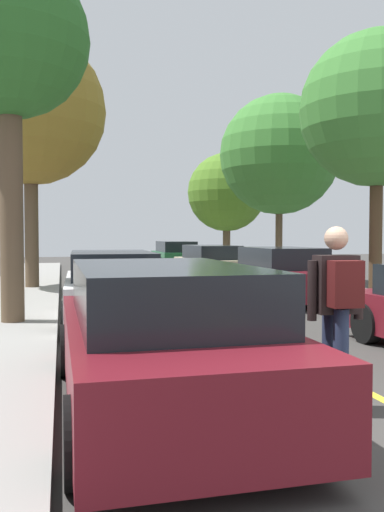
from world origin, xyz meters
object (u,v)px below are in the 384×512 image
parked_car_right_far (210,263)px  parked_car_right_farthest (175,255)px  street_tree_right_nearest (377,110)px  skateboarder (337,302)px  parked_car_left_near (112,287)px  parked_car_right_near (282,275)px  street_tree_right_near (279,155)px  street_tree_right_far (227,193)px  street_tree_left_nearest (9,42)px  skateboard (334,403)px  street_tree_left_near (30,110)px  parked_car_left_nearest (163,337)px

parked_car_right_far → parked_car_right_farthest: parked_car_right_farthest is taller
parked_car_right_far → street_tree_right_nearest: size_ratio=0.66×
parked_car_right_far → skateboarder: skateboarder is taller
parked_car_left_near → parked_car_right_near: bearing=26.8°
street_tree_right_near → street_tree_right_far: (-0.00, 6.18, -0.84)m
parked_car_left_near → skateboarder: skateboarder is taller
street_tree_right_near → skateboarder: bearing=-110.4°
parked_car_left_near → parked_car_right_far: 10.37m
street_tree_left_nearest → street_tree_right_far: bearing=58.4°
parked_car_left_near → parked_car_right_near: size_ratio=1.07×
street_tree_right_far → skateboard: 20.04m
parked_car_right_far → street_tree_right_far: size_ratio=0.79×
parked_car_right_near → skateboarder: (-2.98, -8.33, 0.40)m
parked_car_right_near → skateboarder: size_ratio=2.45×
parked_car_left_near → skateboarder: (1.62, -6.01, 0.39)m
street_tree_left_near → street_tree_right_near: street_tree_left_near is taller
street_tree_left_near → street_tree_right_nearest: size_ratio=1.18×
street_tree_left_nearest → street_tree_right_far: 15.91m
skateboarder → skateboard: bearing=87.9°
parked_car_right_farthest → street_tree_left_near: size_ratio=0.53×
parked_car_right_far → skateboarder: 15.60m
parked_car_right_farthest → street_tree_right_far: size_ratio=0.76×
parked_car_right_far → street_tree_left_near: 8.55m
parked_car_right_farthest → parked_car_right_far: bearing=-90.0°
street_tree_right_near → skateboarder: street_tree_right_near is taller
parked_car_left_near → street_tree_left_near: size_ratio=0.59×
parked_car_left_nearest → street_tree_right_near: size_ratio=0.68×
parked_car_left_nearest → parked_car_left_near: size_ratio=0.99×
street_tree_right_near → street_tree_right_nearest: bearing=-90.0°
skateboarder → street_tree_right_far: bearing=75.8°
parked_car_right_near → parked_car_right_farthest: bearing=90.0°
street_tree_right_far → street_tree_left_near: bearing=-141.1°
street_tree_left_nearest → skateboard: size_ratio=7.80×
parked_car_right_farthest → street_tree_left_near: street_tree_left_near is taller
street_tree_left_nearest → street_tree_left_near: size_ratio=0.86×
parked_car_left_nearest → parked_car_left_near: 5.50m
street_tree_left_near → street_tree_right_far: bearing=38.9°
parked_car_left_near → parked_car_right_farthest: parked_car_right_farthest is taller
parked_car_right_farthest → street_tree_right_nearest: size_ratio=0.63×
parked_car_left_nearest → street_tree_right_far: street_tree_right_far is taller
parked_car_right_near → street_tree_right_far: bearing=80.3°
parked_car_right_farthest → skateboard: size_ratio=4.81×
street_tree_left_nearest → street_tree_left_near: street_tree_left_near is taller
street_tree_left_nearest → street_tree_right_nearest: street_tree_left_nearest is taller
parked_car_left_near → parked_car_right_near: parked_car_right_near is taller
skateboard → parked_car_right_farthest: bearing=82.2°
street_tree_left_nearest → street_tree_right_nearest: size_ratio=1.02×
parked_car_right_far → street_tree_right_nearest: (1.85, -8.33, 4.07)m
street_tree_right_near → skateboarder: size_ratio=3.77×
parked_car_right_far → skateboard: 15.57m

